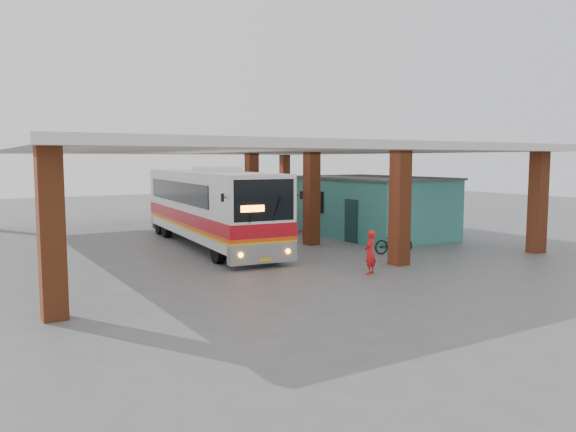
# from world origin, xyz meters

# --- Properties ---
(ground) EXTENTS (90.00, 90.00, 0.00)m
(ground) POSITION_xyz_m (0.00, 0.00, 0.00)
(ground) COLOR #515154
(ground) RESTS_ON ground
(brick_columns) EXTENTS (20.10, 21.60, 4.35)m
(brick_columns) POSITION_xyz_m (1.43, 5.00, 2.17)
(brick_columns) COLOR brown
(brick_columns) RESTS_ON ground
(canopy_roof) EXTENTS (21.00, 23.00, 0.30)m
(canopy_roof) POSITION_xyz_m (0.50, 6.50, 4.50)
(canopy_roof) COLOR beige
(canopy_roof) RESTS_ON brick_columns
(shop_building) EXTENTS (5.20, 8.20, 3.11)m
(shop_building) POSITION_xyz_m (7.49, 4.00, 1.56)
(shop_building) COLOR #327E69
(shop_building) RESTS_ON ground
(coach_bus) EXTENTS (3.83, 12.87, 3.70)m
(coach_bus) POSITION_xyz_m (-1.26, 5.11, 1.84)
(coach_bus) COLOR silver
(coach_bus) RESTS_ON ground
(motorcycle) EXTENTS (1.92, 0.97, 0.97)m
(motorcycle) POSITION_xyz_m (4.56, -0.98, 0.48)
(motorcycle) COLOR black
(motorcycle) RESTS_ON ground
(pedestrian) EXTENTS (0.67, 0.59, 1.55)m
(pedestrian) POSITION_xyz_m (0.92, -3.79, 0.77)
(pedestrian) COLOR red
(pedestrian) RESTS_ON ground
(red_chair) EXTENTS (0.46, 0.46, 0.86)m
(red_chair) POSITION_xyz_m (4.53, 5.84, 0.39)
(red_chair) COLOR #AE121C
(red_chair) RESTS_ON ground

